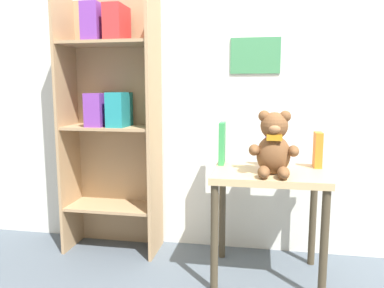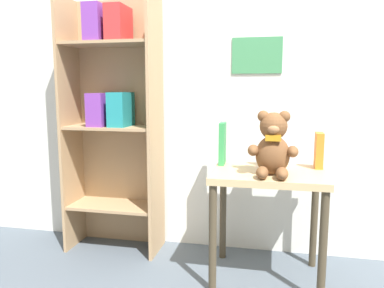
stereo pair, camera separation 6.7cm
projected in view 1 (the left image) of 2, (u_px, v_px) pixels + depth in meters
The scene contains 7 objects.
wall_back at pixel (246, 52), 2.29m from camera, with size 4.80×0.07×2.50m.
bookshelf_side at pixel (112, 109), 2.33m from camera, with size 0.58×0.29×1.58m.
display_table at pixel (268, 189), 2.00m from camera, with size 0.59×0.45×0.60m.
teddy_bear at pixel (274, 146), 1.87m from camera, with size 0.25×0.23×0.32m.
book_standing_green at pixel (222, 143), 2.14m from camera, with size 0.03×0.12×0.24m, color #33934C.
book_standing_purple at pixel (269, 145), 2.11m from camera, with size 0.04×0.14×0.23m, color purple.
book_standing_orange at pixel (318, 150), 2.06m from camera, with size 0.04×0.10×0.19m, color orange.
Camera 1 is at (0.10, -0.91, 1.03)m, focal length 35.00 mm.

